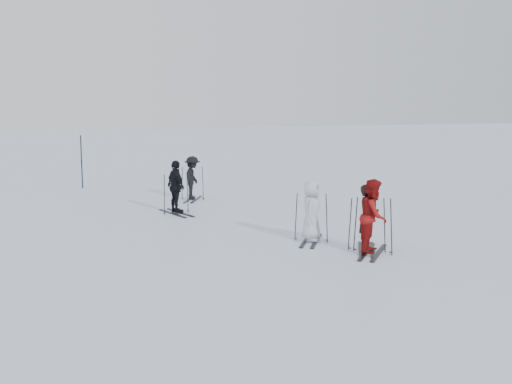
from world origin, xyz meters
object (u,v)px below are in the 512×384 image
piste_marker (82,162)px  skier_uphill_left (176,188)px  skier_grey (311,212)px  skier_red (373,217)px  skier_near_dark (367,219)px  skier_uphill_far (192,178)px

piste_marker → skier_uphill_left: bearing=-70.1°
skier_grey → piste_marker: size_ratio=0.71×
skier_red → skier_uphill_left: 7.36m
skier_near_dark → skier_uphill_left: size_ratio=0.95×
skier_grey → skier_red: bearing=-120.5°
skier_grey → piste_marker: (-4.92, 11.75, 0.30)m
skier_uphill_far → piste_marker: (-3.55, 4.27, 0.30)m
skier_grey → skier_uphill_far: 7.60m
skier_near_dark → piste_marker: (-5.77, 13.12, 0.29)m
skier_red → skier_uphill_far: 9.37m
skier_uphill_left → skier_red: bearing=-168.7°
skier_red → skier_uphill_left: size_ratio=1.04×
skier_near_dark → piste_marker: 14.33m
skier_red → skier_uphill_left: (-3.34, 6.56, -0.04)m
skier_near_dark → skier_grey: bearing=58.5°
skier_red → skier_uphill_left: skier_red is taller
skier_red → piste_marker: (-5.80, 13.36, 0.21)m
skier_uphill_left → skier_grey: bearing=-169.2°
skier_red → skier_uphill_far: skier_red is taller
skier_near_dark → skier_uphill_left: 7.14m
skier_uphill_far → skier_grey: bearing=-144.4°
skier_uphill_far → piste_marker: size_ratio=0.72×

